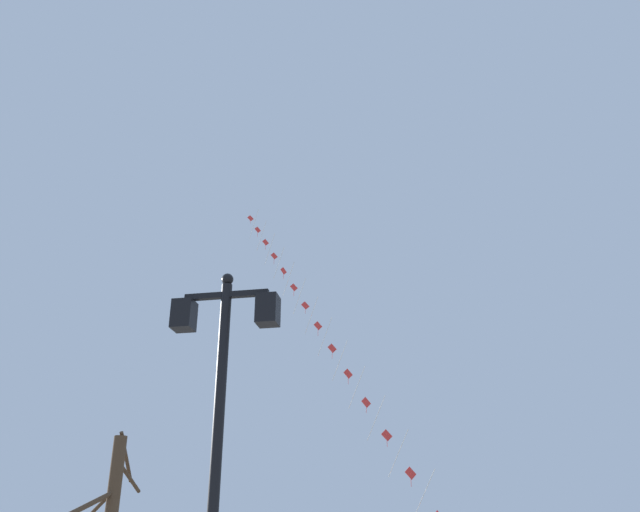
{
  "coord_description": "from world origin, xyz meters",
  "views": [
    {
      "loc": [
        -0.35,
        -0.77,
        1.72
      ],
      "look_at": [
        -4.88,
        23.96,
        13.22
      ],
      "focal_mm": 37.05,
      "sensor_mm": 36.0,
      "label": 1
    }
  ],
  "objects": [
    {
      "name": "twin_lantern_lamp_post",
      "position": [
        -3.07,
        7.1,
        3.6
      ],
      "size": [
        1.44,
        0.28,
        5.22
      ],
      "color": "black",
      "rests_on": "ground_plane"
    },
    {
      "name": "kite_train",
      "position": [
        -6.2,
        30.59,
        12.4
      ],
      "size": [
        13.7,
        17.47,
        23.7
      ],
      "color": "brown",
      "rests_on": "ground_plane"
    }
  ]
}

